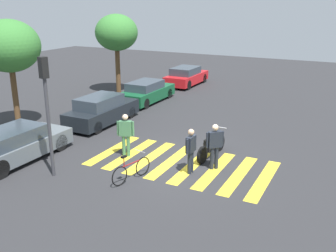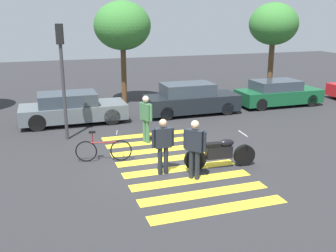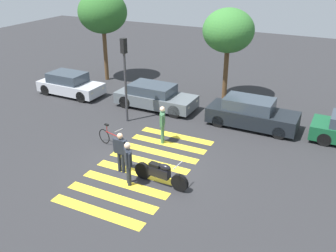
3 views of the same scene
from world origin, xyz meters
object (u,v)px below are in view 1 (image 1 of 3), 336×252
Objects in this scene: police_motorcycle at (211,146)px; officer_by_motorcycle at (215,144)px; pedestrian_bystander at (126,132)px; leaning_bicycle at (131,170)px; car_grey_coupe at (16,145)px; car_green_compact at (147,92)px; car_black_suv at (102,111)px; car_red_convertible at (186,76)px; officer_on_foot at (191,148)px; traffic_light_pole at (46,98)px.

officer_by_motorcycle is at bearing -154.09° from police_motorcycle.
leaning_bicycle is at bearing -142.76° from pedestrian_bystander.
car_green_compact is at bearing 0.47° from car_grey_coupe.
car_green_compact is at bearing 24.55° from pedestrian_bystander.
car_black_suv is at bearing 44.39° from leaning_bicycle.
officer_on_foot is at bearing -155.07° from car_red_convertible.
car_green_compact is at bearing 43.65° from officer_by_motorcycle.
car_black_suv reaches higher than leaning_bicycle.
car_green_compact is 1.02× the size of traffic_light_pole.
traffic_light_pole is at bearing -172.31° from car_red_convertible.
officer_by_motorcycle is at bearing -83.19° from pedestrian_bystander.
car_grey_coupe is at bearing 122.71° from pedestrian_bystander.
officer_on_foot is 0.39× the size of car_green_compact.
car_black_suv is 1.01× the size of car_green_compact.
officer_by_motorcycle is 7.48m from car_black_suv.
officer_on_foot is at bearing -73.01° from car_grey_coupe.
police_motorcycle is at bearing -46.37° from traffic_light_pole.
officer_on_foot is at bearing -60.67° from traffic_light_pole.
car_black_suv is (3.41, 6.35, -0.26)m from officer_on_foot.
officer_on_foot is (1.48, -1.57, 0.56)m from leaning_bicycle.
officer_on_foot reaches higher than car_grey_coupe.
car_green_compact reaches higher than leaning_bicycle.
officer_by_motorcycle is at bearing -136.35° from car_green_compact.
car_black_suv reaches higher than car_green_compact.
officer_on_foot is at bearing 176.28° from police_motorcycle.
officer_by_motorcycle is at bearing -111.01° from car_black_suv.
car_red_convertible reaches higher than leaning_bicycle.
pedestrian_bystander reaches higher than car_red_convertible.
officer_on_foot is at bearing -46.66° from leaning_bicycle.
police_motorcycle reaches higher than leaning_bicycle.
officer_by_motorcycle reaches higher than car_black_suv.
officer_by_motorcycle reaches higher than leaning_bicycle.
car_black_suv reaches higher than police_motorcycle.
car_grey_coupe reaches higher than car_green_compact.
car_grey_coupe is at bearing 79.34° from traffic_light_pole.
traffic_light_pole is at bearing -100.66° from car_grey_coupe.
car_grey_coupe is at bearing 178.75° from car_black_suv.
car_red_convertible is (13.59, 3.54, -0.35)m from pedestrian_bystander.
officer_by_motorcycle is 7.60m from car_grey_coupe.
traffic_light_pole is (-5.80, -2.09, 2.14)m from car_black_suv.
car_red_convertible is at bearing 7.69° from traffic_light_pole.
car_green_compact is at bearing 2.38° from car_black_suv.
pedestrian_bystander is 8.75m from car_green_compact.
pedestrian_bystander is 4.23m from car_grey_coupe.
leaning_bicycle is 1.05× the size of officer_on_foot.
car_black_suv is at bearing 61.80° from officer_on_foot.
traffic_light_pole reaches higher than officer_by_motorcycle.
officer_by_motorcycle is 0.39× the size of car_grey_coupe.
car_green_compact is at bearing 45.84° from police_motorcycle.
car_black_suv is (3.11, 3.43, -0.32)m from pedestrian_bystander.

